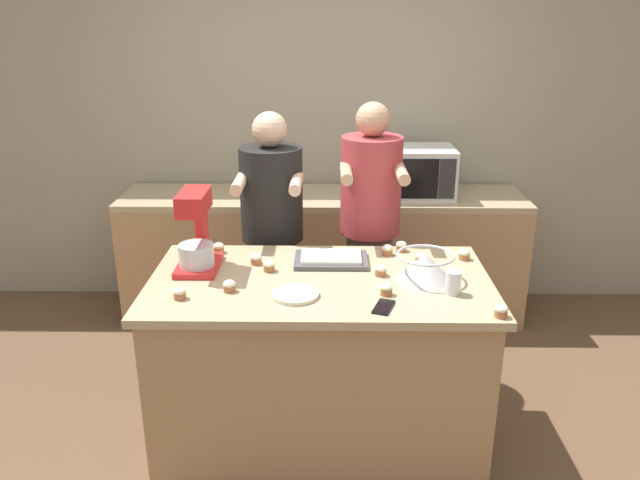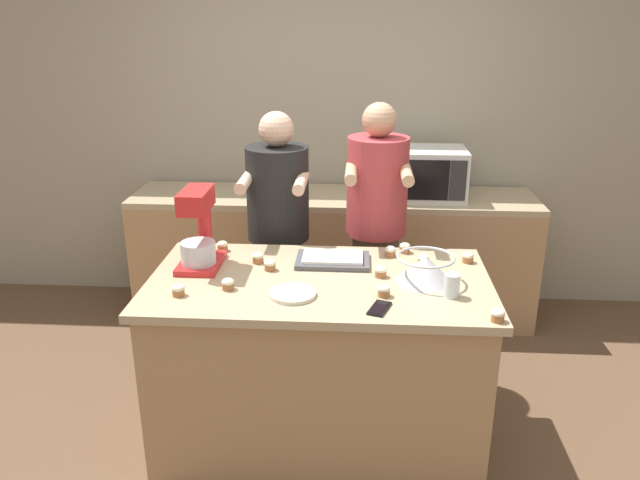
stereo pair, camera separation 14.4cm
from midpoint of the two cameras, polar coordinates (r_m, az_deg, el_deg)
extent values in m
plane|color=brown|center=(3.43, -1.27, -17.44)|extent=(16.00, 16.00, 0.00)
cube|color=gray|center=(4.59, -0.61, 10.79)|extent=(10.00, 0.06, 2.70)
cube|color=#A87F56|center=(3.19, -1.33, -11.31)|extent=(1.56, 0.83, 0.86)
cube|color=tan|center=(2.98, -1.40, -3.92)|extent=(1.63, 0.89, 0.04)
cube|color=#A87F56|center=(4.50, -0.67, -1.61)|extent=(2.80, 0.60, 0.86)
cube|color=tan|center=(4.35, -0.69, 3.89)|extent=(2.80, 0.60, 0.04)
cylinder|color=brown|center=(3.84, -5.27, -5.78)|extent=(0.28, 0.28, 0.84)
cylinder|color=black|center=(3.59, -5.62, 4.22)|extent=(0.36, 0.36, 0.54)
sphere|color=#DBB293|center=(3.51, -5.82, 10.02)|extent=(0.20, 0.20, 0.20)
cylinder|color=#DBB293|center=(3.42, -8.53, 5.24)|extent=(0.06, 0.34, 0.06)
cylinder|color=#DBB293|center=(3.38, -3.41, 5.27)|extent=(0.06, 0.34, 0.06)
cylinder|color=brown|center=(3.81, 3.30, -5.56)|extent=(0.27, 0.27, 0.89)
cylinder|color=#A8383D|center=(3.56, 3.53, 4.99)|extent=(0.35, 0.35, 0.56)
sphere|color=tan|center=(3.48, 3.67, 10.96)|extent=(0.19, 0.19, 0.19)
cylinder|color=tan|center=(3.36, 1.19, 6.21)|extent=(0.06, 0.34, 0.06)
cylinder|color=tan|center=(3.38, 6.21, 6.16)|extent=(0.06, 0.34, 0.06)
cube|color=red|center=(3.16, -12.30, -2.30)|extent=(0.20, 0.30, 0.03)
cylinder|color=red|center=(3.21, -12.05, 0.94)|extent=(0.07, 0.07, 0.27)
cube|color=red|center=(3.03, -12.82, 3.42)|extent=(0.13, 0.26, 0.10)
cylinder|color=#BCBCC1|center=(3.10, -12.54, -1.36)|extent=(0.17, 0.17, 0.11)
cone|color=#BCBCC1|center=(2.97, 8.22, -2.49)|extent=(0.27, 0.27, 0.13)
torus|color=#BCBCC1|center=(2.95, 8.28, -1.42)|extent=(0.27, 0.27, 0.01)
cube|color=#4C4C51|center=(3.16, -0.28, -1.87)|extent=(0.37, 0.24, 0.02)
cube|color=white|center=(3.15, -0.28, -1.54)|extent=(0.30, 0.19, 0.02)
cube|color=silver|center=(4.33, 7.68, 6.20)|extent=(0.53, 0.39, 0.33)
cube|color=black|center=(4.14, 7.32, 5.56)|extent=(0.36, 0.01, 0.27)
cube|color=#2D2D2D|center=(4.17, 10.60, 5.49)|extent=(0.11, 0.01, 0.27)
cube|color=black|center=(2.69, 4.31, -6.14)|extent=(0.11, 0.16, 0.01)
cube|color=black|center=(2.69, 4.31, -6.03)|extent=(0.10, 0.14, 0.00)
cylinder|color=silver|center=(2.85, 10.66, -3.87)|extent=(0.07, 0.07, 0.11)
cylinder|color=beige|center=(2.80, -3.75, -5.01)|extent=(0.21, 0.21, 0.02)
cylinder|color=#9E6038|center=(3.07, -6.01, -2.61)|extent=(0.05, 0.05, 0.03)
ellipsoid|color=beige|center=(3.06, -6.03, -2.21)|extent=(0.06, 0.06, 0.03)
cylinder|color=#9E6038|center=(2.87, -9.71, -4.41)|extent=(0.05, 0.05, 0.03)
ellipsoid|color=beige|center=(2.87, -9.73, -3.99)|extent=(0.06, 0.06, 0.03)
cylinder|color=#9E6038|center=(3.27, 4.92, -1.14)|extent=(0.05, 0.05, 0.03)
ellipsoid|color=beige|center=(3.26, 4.93, -0.75)|extent=(0.06, 0.06, 0.03)
cylinder|color=#9E6038|center=(3.34, -10.47, -0.92)|extent=(0.05, 0.05, 0.03)
ellipsoid|color=beige|center=(3.33, -10.49, -0.55)|extent=(0.06, 0.06, 0.03)
cylinder|color=#9E6038|center=(2.81, 4.61, -4.76)|extent=(0.05, 0.05, 0.03)
ellipsoid|color=beige|center=(2.80, 4.63, -4.33)|extent=(0.06, 0.06, 0.03)
cylinder|color=#9E6038|center=(2.85, -14.12, -4.98)|extent=(0.05, 0.05, 0.03)
ellipsoid|color=beige|center=(2.84, -14.16, -4.56)|extent=(0.06, 0.06, 0.03)
cylinder|color=#9E6038|center=(3.32, 6.21, -0.80)|extent=(0.05, 0.05, 0.03)
ellipsoid|color=beige|center=(3.31, 6.22, -0.42)|extent=(0.06, 0.06, 0.03)
cylinder|color=#9E6038|center=(3.01, 4.19, -3.02)|extent=(0.05, 0.05, 0.03)
ellipsoid|color=beige|center=(3.00, 4.20, -2.61)|extent=(0.06, 0.06, 0.03)
cylinder|color=#9E6038|center=(3.16, -7.16, -1.97)|extent=(0.05, 0.05, 0.03)
ellipsoid|color=beige|center=(3.15, -7.18, -1.58)|extent=(0.06, 0.06, 0.03)
cylinder|color=#9E6038|center=(2.69, 14.73, -6.55)|extent=(0.05, 0.05, 0.03)
ellipsoid|color=beige|center=(2.68, 14.78, -6.11)|extent=(0.06, 0.06, 0.03)
cylinder|color=#9E6038|center=(3.18, 7.92, -1.85)|extent=(0.05, 0.05, 0.03)
ellipsoid|color=beige|center=(3.17, 7.94, -1.46)|extent=(0.06, 0.06, 0.03)
cylinder|color=#9E6038|center=(3.26, 11.82, -1.53)|extent=(0.05, 0.05, 0.03)
ellipsoid|color=beige|center=(3.25, 11.85, -1.15)|extent=(0.06, 0.06, 0.03)
camera|label=1|loc=(0.07, -91.40, -0.51)|focal=35.00mm
camera|label=2|loc=(0.07, 88.60, 0.51)|focal=35.00mm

